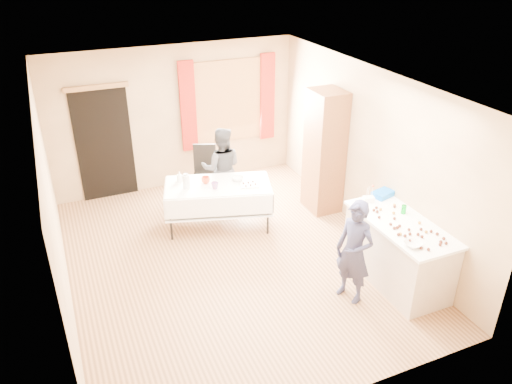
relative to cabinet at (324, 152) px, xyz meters
name	(u,v)px	position (x,y,z in m)	size (l,w,h in m)	color
floor	(231,259)	(-1.99, -0.84, -1.05)	(4.50, 5.50, 0.02)	#9E7047
ceiling	(227,83)	(-1.99, -0.84, 1.57)	(4.50, 5.50, 0.02)	white
wall_back	(176,118)	(-1.99, 1.92, 0.26)	(4.50, 0.02, 2.60)	tan
wall_front	(337,301)	(-1.99, -3.60, 0.26)	(4.50, 0.02, 2.60)	tan
wall_left	(52,212)	(-4.25, -0.84, 0.26)	(0.02, 5.50, 2.60)	tan
wall_right	(369,153)	(0.27, -0.84, 0.26)	(0.02, 5.50, 2.60)	tan
window_frame	(228,101)	(-0.99, 1.88, 0.46)	(1.32, 0.06, 1.52)	olive
window_pane	(228,101)	(-0.99, 1.87, 0.46)	(1.20, 0.02, 1.40)	white
curtain_left	(188,107)	(-1.77, 1.83, 0.46)	(0.28, 0.06, 1.65)	maroon
curtain_right	(267,97)	(-0.21, 1.83, 0.46)	(0.28, 0.06, 1.65)	maroon
doorway	(104,144)	(-3.29, 1.89, -0.04)	(0.95, 0.04, 2.00)	black
door_lintel	(96,87)	(-3.29, 1.86, 0.98)	(1.05, 0.06, 0.08)	olive
cabinet	(324,152)	(0.00, 0.00, 0.00)	(0.50, 0.60, 2.08)	brown
counter	(398,251)	(-0.10, -2.19, -0.59)	(0.76, 1.60, 0.91)	#C3B3A1
party_table	(218,201)	(-1.84, 0.12, -0.60)	(1.84, 1.29, 0.75)	black
chair	(205,183)	(-1.73, 1.14, -0.75)	(0.52, 0.52, 0.97)	black
girl	(354,252)	(-0.87, -2.27, -0.34)	(0.50, 0.60, 1.41)	#202141
woman	(222,168)	(-1.55, 0.73, -0.32)	(0.85, 0.76, 1.44)	black
soda_can	(404,209)	(0.06, -2.00, -0.07)	(0.07, 0.07, 0.12)	#028A15
mixing_bowl	(413,244)	(-0.34, -2.69, -0.11)	(0.23, 0.23, 0.05)	white
foam_block	(369,199)	(-0.19, -1.55, -0.09)	(0.15, 0.10, 0.08)	white
blue_basket	(383,194)	(0.10, -1.49, -0.09)	(0.30, 0.20, 0.08)	blue
pitcher	(186,182)	(-2.33, 0.18, -0.18)	(0.11, 0.11, 0.22)	silver
cup_red	(206,180)	(-2.00, 0.24, -0.24)	(0.18, 0.18, 0.11)	red
cup_rainbow	(215,186)	(-1.93, -0.01, -0.24)	(0.15, 0.15, 0.11)	red
small_bowl	(238,179)	(-1.50, 0.13, -0.26)	(0.21, 0.21, 0.06)	white
pastry_tray	(249,185)	(-1.40, -0.12, -0.28)	(0.28, 0.20, 0.02)	white
bottle	(180,177)	(-2.36, 0.46, -0.21)	(0.08, 0.08, 0.17)	white
cake_balls	(408,228)	(-0.15, -2.36, -0.11)	(0.50, 1.13, 0.04)	#3F2314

